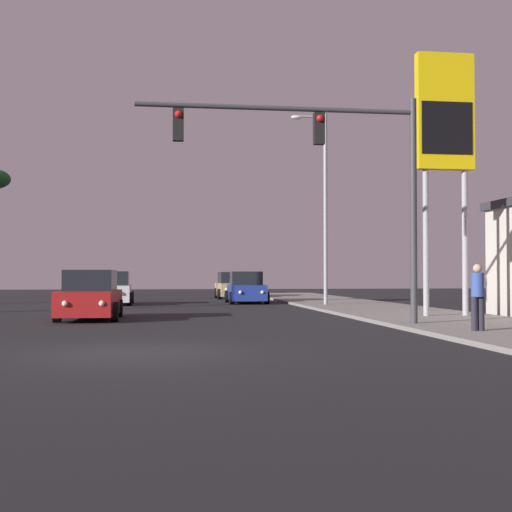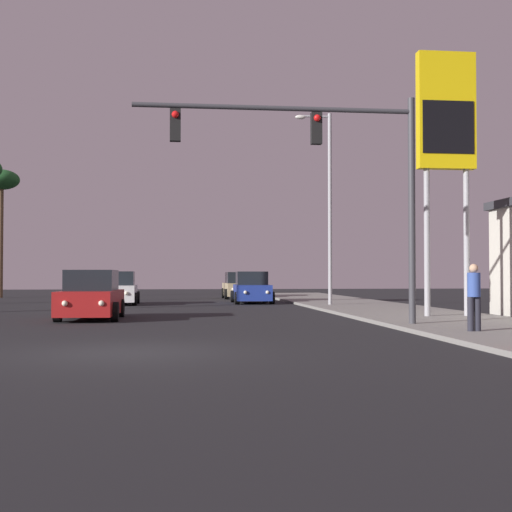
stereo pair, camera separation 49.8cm
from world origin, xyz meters
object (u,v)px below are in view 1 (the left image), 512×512
Objects in this scene: car_tan at (232,287)px; traffic_light_mast at (334,161)px; car_white at (112,290)px; street_lamp at (323,198)px; pedestrian_on_sidewalk at (478,294)px; car_blue at (246,289)px; car_red at (90,297)px; gas_station_sign at (445,126)px.

car_tan is 25.52m from traffic_light_mast.
street_lamp reaches higher than car_white.
pedestrian_on_sidewalk is (3.31, -28.01, 0.27)m from car_tan.
car_blue is at bearing 121.88° from street_lamp.
car_red is at bearing -140.98° from street_lamp.
car_blue is 2.60× the size of pedestrian_on_sidewalk.
street_lamp is at bearing 78.29° from traffic_light_mast.
pedestrian_on_sidewalk is at bearing 116.50° from car_white.
car_red is 0.54× the size of traffic_light_mast.
traffic_light_mast is at bearing -143.77° from gas_station_sign.
gas_station_sign reaches higher than car_blue.
traffic_light_mast is 0.90× the size of street_lamp.
car_white is 7.01m from car_blue.
traffic_light_mast reaches higher than car_blue.
gas_station_sign is 8.61m from pedestrian_on_sidewalk.
car_blue is 20.97m from pedestrian_on_sidewalk.
traffic_light_mast reaches higher than car_white.
pedestrian_on_sidewalk is at bearing -89.04° from street_lamp.
car_white is 2.59× the size of pedestrian_on_sidewalk.
traffic_light_mast is at bearing 89.77° from car_tan.
car_white is 18.80m from traffic_light_mast.
gas_station_sign is at bearing 111.56° from car_blue.
traffic_light_mast is at bearing 147.54° from car_red.
pedestrian_on_sidewalk is (2.96, -2.81, -3.73)m from traffic_light_mast.
street_lamp is 16.34m from pedestrian_on_sidewalk.
car_blue is (0.01, -7.30, 0.00)m from car_tan.
gas_station_sign reaches higher than car_tan.
street_lamp is at bearing 103.02° from car_tan.
street_lamp reaches higher than car_blue.
gas_station_sign reaches higher than car_white.
gas_station_sign is (12.02, -1.46, 5.86)m from car_red.
gas_station_sign reaches higher than traffic_light_mast.
traffic_light_mast is 6.20m from gas_station_sign.
traffic_light_mast is (7.27, -16.87, 4.00)m from car_white.
gas_station_sign reaches higher than car_red.
car_tan is at bearing -106.93° from car_red.
pedestrian_on_sidewalk reaches higher than car_tan.
street_lamp is (9.95, 8.06, 4.36)m from car_red.
car_tan is at bearing 96.74° from pedestrian_on_sidewalk.
car_tan is 23.05m from gas_station_sign.
car_red is 9.65m from traffic_light_mast.
car_tan is 0.48× the size of gas_station_sign.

